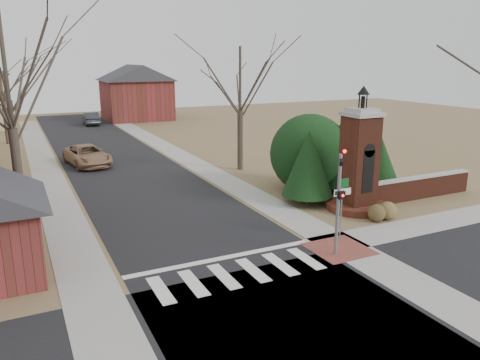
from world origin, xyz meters
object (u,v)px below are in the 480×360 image
traffic_signal_pole (339,194)px  sign_post (342,196)px  distant_car (91,118)px  pickup_truck (87,155)px  brick_gate_monument (359,170)px

traffic_signal_pole → sign_post: size_ratio=1.64×
sign_post → distant_car: bearing=95.3°
traffic_signal_pole → distant_car: 44.55m
distant_car → pickup_truck: bearing=81.8°
brick_gate_monument → traffic_signal_pole: bearing=-136.8°
traffic_signal_pole → distant_car: traffic_signal_pole is taller
sign_post → distant_car: (-3.99, 43.01, -1.20)m
traffic_signal_pole → sign_post: traffic_signal_pole is taller
pickup_truck → distant_car: bearing=72.2°
sign_post → pickup_truck: 21.70m
traffic_signal_pole → sign_post: bearing=47.6°
brick_gate_monument → pickup_truck: brick_gate_monument is taller
sign_post → pickup_truck: bearing=111.1°
brick_gate_monument → distant_car: (-7.40, 40.01, -1.41)m
traffic_signal_pole → brick_gate_monument: 6.47m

